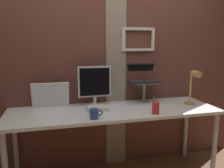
{
  "coord_description": "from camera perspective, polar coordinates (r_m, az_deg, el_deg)",
  "views": [
    {
      "loc": [
        -0.61,
        -2.19,
        1.45
      ],
      "look_at": [
        -0.02,
        0.13,
        1.03
      ],
      "focal_mm": 37.11,
      "sensor_mm": 36.0,
      "label": 1
    }
  ],
  "objects": [
    {
      "name": "desk_lamp",
      "position": [
        2.65,
        19.45,
        0.05
      ],
      "size": [
        0.12,
        0.2,
        0.39
      ],
      "color": "tan",
      "rests_on": "desk"
    },
    {
      "name": "whiteboard_panel",
      "position": [
        2.53,
        -14.91,
        -2.62
      ],
      "size": [
        0.39,
        0.1,
        0.27
      ],
      "primitive_type": "cube",
      "rotation": [
        0.29,
        0.0,
        0.0
      ],
      "color": "white",
      "rests_on": "desk"
    },
    {
      "name": "desk",
      "position": [
        2.41,
        0.59,
        -7.95
      ],
      "size": [
        2.16,
        0.67,
        0.78
      ],
      "color": "white",
      "rests_on": "ground_plane"
    },
    {
      "name": "laptop",
      "position": [
        2.71,
        7.52,
        1.74
      ],
      "size": [
        0.34,
        0.26,
        0.2
      ],
      "color": "black",
      "rests_on": "laptop_stand"
    },
    {
      "name": "coffee_mug",
      "position": [
        2.11,
        -4.34,
        -7.3
      ],
      "size": [
        0.12,
        0.08,
        0.09
      ],
      "color": "#2D4C8C",
      "rests_on": "desk"
    },
    {
      "name": "laptop_stand",
      "position": [
        2.68,
        7.92,
        -1.15
      ],
      "size": [
        0.28,
        0.22,
        0.23
      ],
      "color": "gray",
      "rests_on": "desk"
    },
    {
      "name": "pen_cup",
      "position": [
        2.28,
        10.68,
        -5.81
      ],
      "size": [
        0.07,
        0.07,
        0.18
      ],
      "color": "red",
      "rests_on": "desk"
    },
    {
      "name": "brick_wall_back",
      "position": [
        2.69,
        -1.18,
        5.5
      ],
      "size": [
        3.34,
        0.16,
        2.47
      ],
      "color": "brown",
      "rests_on": "ground_plane"
    },
    {
      "name": "monitor",
      "position": [
        2.51,
        -4.33,
        0.06
      ],
      "size": [
        0.36,
        0.18,
        0.43
      ],
      "color": "silver",
      "rests_on": "desk"
    },
    {
      "name": "paper_clutter_stack",
      "position": [
        2.35,
        -3.66,
        -6.12
      ],
      "size": [
        0.22,
        0.17,
        0.04
      ],
      "primitive_type": "cube",
      "rotation": [
        0.0,
        0.0,
        0.15
      ],
      "color": "silver",
      "rests_on": "desk"
    }
  ]
}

